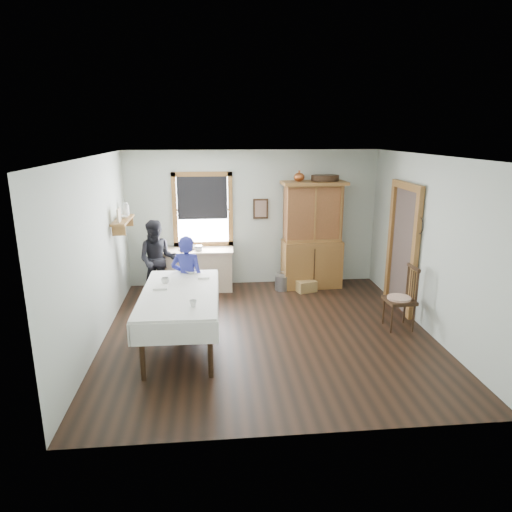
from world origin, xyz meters
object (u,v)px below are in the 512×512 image
at_px(china_hutch, 312,235).
at_px(spindle_chair, 400,297).
at_px(work_counter, 197,270).
at_px(dining_table, 181,319).
at_px(figure_dark, 158,263).
at_px(wicker_basket, 306,286).
at_px(pail, 282,283).
at_px(woman_blue, 188,283).

xyz_separation_m(china_hutch, spindle_chair, (0.95, -2.15, -0.54)).
relative_size(work_counter, dining_table, 0.68).
bearing_deg(figure_dark, work_counter, 33.04).
xyz_separation_m(dining_table, wicker_basket, (2.29, 2.16, -0.31)).
bearing_deg(figure_dark, china_hutch, 10.15).
bearing_deg(pail, spindle_chair, -51.60).
height_order(pail, wicker_basket, pail).
distance_m(spindle_chair, pail, 2.55).
distance_m(work_counter, china_hutch, 2.38).
bearing_deg(woman_blue, work_counter, -79.26).
height_order(china_hutch, spindle_chair, china_hutch).
bearing_deg(pail, china_hutch, 15.81).
relative_size(dining_table, spindle_chair, 2.05).
height_order(work_counter, figure_dark, figure_dark).
bearing_deg(pail, figure_dark, -174.65).
relative_size(china_hutch, woman_blue, 1.58).
distance_m(dining_table, wicker_basket, 3.17).
height_order(dining_table, woman_blue, woman_blue).
xyz_separation_m(pail, woman_blue, (-1.77, -1.39, 0.52)).
height_order(china_hutch, dining_table, china_hutch).
bearing_deg(china_hutch, dining_table, -137.04).
distance_m(pail, woman_blue, 2.31).
relative_size(work_counter, figure_dark, 1.04).
xyz_separation_m(work_counter, china_hutch, (2.29, -0.02, 0.65)).
relative_size(china_hutch, figure_dark, 1.54).
relative_size(dining_table, wicker_basket, 5.67).
distance_m(pail, figure_dark, 2.44).
xyz_separation_m(spindle_chair, pail, (-1.57, 1.98, -0.36)).
bearing_deg(woman_blue, dining_table, 100.62).
bearing_deg(wicker_basket, pail, 163.65).
bearing_deg(dining_table, wicker_basket, 43.40).
xyz_separation_m(work_counter, wicker_basket, (2.12, -0.33, -0.30)).
relative_size(work_counter, pail, 4.79).
relative_size(spindle_chair, figure_dark, 0.75).
relative_size(spindle_chair, woman_blue, 0.77).
bearing_deg(figure_dark, woman_blue, -60.04).
xyz_separation_m(china_hutch, wicker_basket, (-0.16, -0.31, -0.95)).
bearing_deg(work_counter, wicker_basket, -6.35).
height_order(work_counter, spindle_chair, spindle_chair).
height_order(spindle_chair, wicker_basket, spindle_chair).
height_order(work_counter, china_hutch, china_hutch).
relative_size(china_hutch, dining_table, 1.00).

